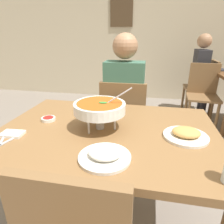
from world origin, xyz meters
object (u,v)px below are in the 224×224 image
Objects in this scene: sauce_dish at (48,119)px; patron_bg_middle at (202,70)px; chair_bg_corner at (203,91)px; chair_diner_main at (124,119)px; dining_table_main at (107,145)px; chair_bg_middle at (204,84)px; rice_plate at (105,155)px; appetizer_plate at (186,134)px; curry_bowl at (100,108)px; diner_main at (125,95)px.

patron_bg_middle is at bearing 58.75° from sauce_dish.
chair_diner_main is at bearing -128.33° from chair_bg_corner.
chair_bg_middle is (1.14, 2.49, -0.15)m from dining_table_main.
chair_bg_middle reaches higher than rice_plate.
rice_plate is 0.27× the size of chair_bg_middle.
patron_bg_middle is (0.05, 0.44, 0.24)m from chair_bg_corner.
chair_bg_corner is 0.50m from patron_bg_middle.
appetizer_plate is at bearing -103.98° from patron_bg_middle.
chair_diner_main reaches higher than appetizer_plate.
curry_bowl is at bearing -117.46° from chair_bg_corner.
chair_bg_corner is at bearing 54.43° from sauce_dish.
dining_table_main is 0.42m from sauce_dish.
chair_bg_corner is at bearing 63.49° from dining_table_main.
rice_plate and appetizer_plate have the same top height.
dining_table_main is 5.36× the size of appetizer_plate.
dining_table_main is at bearing -6.67° from sauce_dish.
curry_bowl is 2.79m from chair_bg_middle.
curry_bowl is 2.32m from chair_bg_corner.
patron_bg_middle reaches higher than chair_diner_main.
rice_plate is 2.95m from patron_bg_middle.
diner_main is 14.56× the size of sauce_dish.
chair_diner_main is 1.09m from rice_plate.
curry_bowl is 1.39× the size of appetizer_plate.
chair_bg_corner reaches higher than rice_plate.
chair_bg_corner is (1.42, 1.98, -0.27)m from sauce_dish.
chair_diner_main is 0.24m from diner_main.
rice_plate is at bearing -112.34° from chair_bg_corner.
rice_plate is 0.27× the size of chair_bg_corner.
sauce_dish is (-0.40, 0.05, 0.12)m from dining_table_main.
chair_bg_corner is (1.01, 2.03, -0.15)m from dining_table_main.
chair_bg_middle is (1.54, 2.45, -0.27)m from sauce_dish.
curry_bowl reaches higher than chair_diner_main.
sauce_dish is at bearing -125.57° from chair_bg_corner.
dining_table_main is 0.24m from curry_bowl.
appetizer_plate is at bearing -4.77° from sauce_dish.
diner_main is 0.80m from curry_bowl.
appetizer_plate is (0.44, -0.02, 0.13)m from dining_table_main.
appetizer_plate is at bearing 35.56° from rice_plate.
rice_plate is (0.05, -1.05, 0.28)m from chair_diner_main.
chair_bg_corner is (1.05, 2.03, -0.39)m from curry_bowl.
chair_diner_main is 2.03m from patron_bg_middle.
chair_bg_corner is (0.96, 2.33, -0.28)m from rice_plate.
diner_main is 5.46× the size of rice_plate.
sauce_dish is (-0.85, 0.07, -0.01)m from appetizer_plate.
curry_bowl is 0.37× the size of chair_bg_middle.
patron_bg_middle is (1.01, 2.77, -0.04)m from rice_plate.
rice_plate is at bearing -71.94° from curry_bowl.
dining_table_main is 0.33m from rice_plate.
curry_bowl is 0.37× the size of chair_bg_corner.
chair_diner_main is 0.69× the size of patron_bg_middle.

